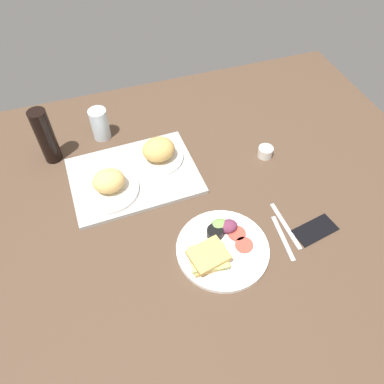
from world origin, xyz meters
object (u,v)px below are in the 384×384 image
(drinking_glass, at_px, (100,124))
(espresso_cup, at_px, (265,152))
(bread_plate_near, at_px, (109,185))
(fork, at_px, (283,238))
(knife, at_px, (285,225))
(plate_with_salad, at_px, (220,247))
(soda_bottle, at_px, (46,136))
(cell_phone, at_px, (315,230))
(bread_plate_far, at_px, (158,152))
(serving_tray, at_px, (134,176))

(drinking_glass, bearing_deg, espresso_cup, -28.48)
(bread_plate_near, xyz_separation_m, fork, (0.49, -0.36, -0.05))
(knife, bearing_deg, drinking_glass, 36.89)
(fork, bearing_deg, plate_with_salad, 88.60)
(soda_bottle, height_order, cell_phone, soda_bottle)
(bread_plate_far, xyz_separation_m, soda_bottle, (-0.37, 0.15, 0.06))
(bread_plate_near, relative_size, fork, 1.23)
(plate_with_salad, bearing_deg, bread_plate_far, 100.58)
(serving_tray, distance_m, fork, 0.56)
(drinking_glass, xyz_separation_m, espresso_cup, (0.57, -0.31, -0.04))
(espresso_cup, bearing_deg, serving_tray, 174.20)
(bread_plate_near, bearing_deg, espresso_cup, -0.09)
(serving_tray, distance_m, bread_plate_near, 0.12)
(serving_tray, height_order, knife, serving_tray)
(bread_plate_near, distance_m, soda_bottle, 0.30)
(serving_tray, bearing_deg, soda_bottle, 143.97)
(serving_tray, xyz_separation_m, bread_plate_far, (0.10, 0.04, 0.05))
(bread_plate_far, xyz_separation_m, plate_with_salad, (0.08, -0.43, -0.04))
(drinking_glass, relative_size, espresso_cup, 2.27)
(drinking_glass, height_order, espresso_cup, drinking_glass)
(bread_plate_far, height_order, drinking_glass, drinking_glass)
(knife, bearing_deg, bread_plate_far, 36.32)
(espresso_cup, height_order, fork, espresso_cup)
(espresso_cup, distance_m, knife, 0.33)
(plate_with_salad, distance_m, espresso_cup, 0.46)
(bread_plate_near, distance_m, cell_phone, 0.70)
(soda_bottle, bearing_deg, plate_with_salad, -51.97)
(fork, xyz_separation_m, cell_phone, (0.11, -0.01, 0.00))
(plate_with_salad, relative_size, espresso_cup, 5.15)
(bread_plate_near, distance_m, bread_plate_far, 0.22)
(bread_plate_far, bearing_deg, espresso_cup, -13.45)
(serving_tray, bearing_deg, drinking_glass, 105.27)
(bread_plate_near, xyz_separation_m, soda_bottle, (-0.17, 0.24, 0.06))
(fork, bearing_deg, cell_phone, -88.40)
(bread_plate_far, distance_m, knife, 0.52)
(bread_plate_far, xyz_separation_m, espresso_cup, (0.39, -0.09, -0.03))
(serving_tray, relative_size, drinking_glass, 3.53)
(espresso_cup, bearing_deg, bread_plate_far, 166.55)
(drinking_glass, distance_m, cell_phone, 0.89)
(plate_with_salad, height_order, espresso_cup, plate_with_salad)
(bread_plate_far, height_order, espresso_cup, bread_plate_far)
(serving_tray, height_order, bread_plate_near, bread_plate_near)
(bread_plate_far, height_order, plate_with_salad, bread_plate_far)
(bread_plate_near, distance_m, drinking_glass, 0.31)
(drinking_glass, relative_size, knife, 0.67)
(serving_tray, relative_size, knife, 2.37)
(drinking_glass, bearing_deg, cell_phone, -49.53)
(bread_plate_far, relative_size, drinking_glass, 1.54)
(espresso_cup, xyz_separation_m, knife, (-0.08, -0.32, -0.02))
(serving_tray, relative_size, bread_plate_far, 2.30)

